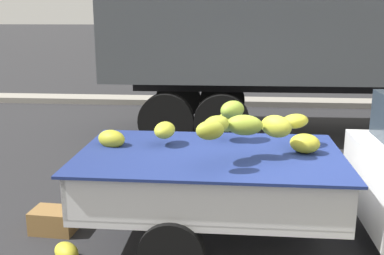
% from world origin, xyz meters
% --- Properties ---
extents(ground, '(220.00, 220.00, 0.00)m').
position_xyz_m(ground, '(0.00, 0.00, 0.00)').
color(ground, '#28282B').
extents(curb_strip, '(80.00, 0.80, 0.16)m').
position_xyz_m(curb_strip, '(0.00, 8.35, 0.08)').
color(curb_strip, gray).
rests_on(curb_strip, ground).
extents(fallen_banana_bunch_near_tailgate, '(0.40, 0.39, 0.19)m').
position_xyz_m(fallen_banana_bunch_near_tailgate, '(-2.32, -0.51, 0.10)').
color(fallen_banana_bunch_near_tailgate, gold).
rests_on(fallen_banana_bunch_near_tailgate, ground).
extents(produce_crate, '(0.54, 0.40, 0.28)m').
position_xyz_m(produce_crate, '(-2.70, 0.13, 0.14)').
color(produce_crate, olive).
rests_on(produce_crate, ground).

